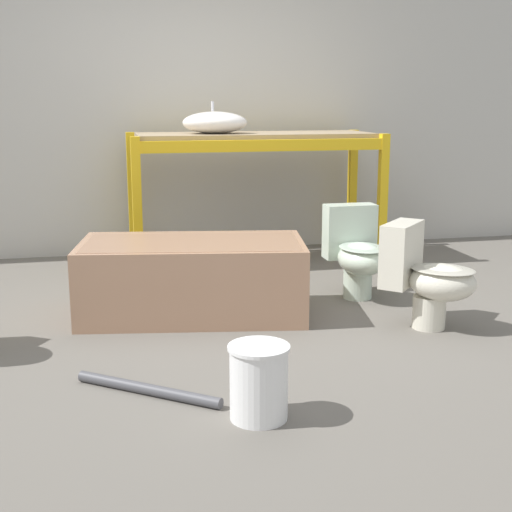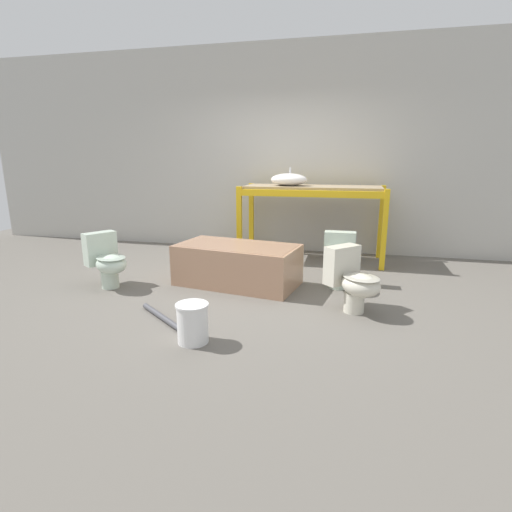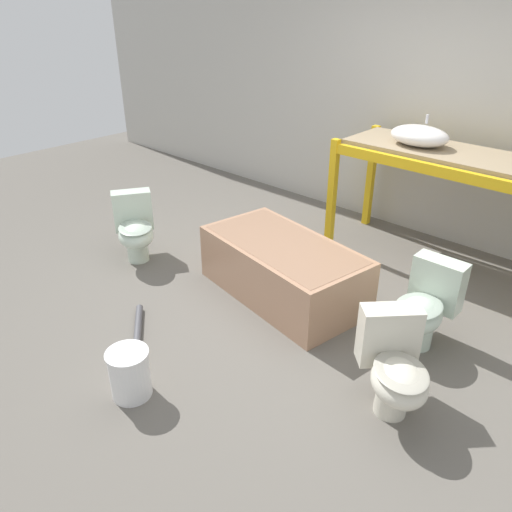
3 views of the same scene
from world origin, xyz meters
name	(u,v)px [view 2 (image 2 of 3)]	position (x,y,z in m)	size (l,w,h in m)	color
ground_plane	(253,285)	(0.00, 0.00, 0.00)	(12.00, 12.00, 0.00)	#666059
warehouse_wall_rear	(283,150)	(0.00, 2.02, 1.60)	(10.80, 0.08, 3.20)	beige
shelving_rack	(312,197)	(0.54, 1.43, 0.93)	(2.08, 0.79, 1.09)	yellow
sink_basin	(289,180)	(0.20, 1.38, 1.18)	(0.53, 0.38, 0.26)	white
bathtub_main	(237,262)	(-0.19, 0.00, 0.28)	(1.52, 0.96, 0.49)	tan
toilet_near	(107,260)	(-1.64, -0.46, 0.33)	(0.64, 0.58, 0.64)	silver
toilet_far	(339,260)	(0.99, 0.17, 0.33)	(0.37, 0.55, 0.64)	silver
toilet_extra	(353,279)	(1.16, -0.57, 0.33)	(0.63, 0.62, 0.64)	silver
bucket_white	(193,322)	(-0.12, -1.59, 0.18)	(0.27, 0.27, 0.34)	white
loose_pipe	(163,317)	(-0.58, -1.23, 0.03)	(0.65, 0.52, 0.05)	#4C4C51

